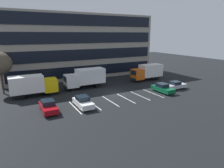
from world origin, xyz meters
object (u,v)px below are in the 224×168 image
Objects in this scene: box_truck_yellow at (33,85)px; sedan_forest at (163,88)px; sedan_silver at (176,85)px; sedan_white at (83,102)px; bare_tree at (0,63)px; box_truck_orange at (147,72)px; box_truck_white at (85,77)px; sedan_maroon at (48,106)px.

sedan_forest is (20.20, -8.48, -1.22)m from box_truck_yellow.
box_truck_yellow is at bearing 161.45° from sedan_silver.
sedan_white is 0.60× the size of bare_tree.
sedan_silver is at bearing -23.01° from bare_tree.
bare_tree is at bearing 153.10° from sedan_forest.
box_truck_orange is 0.96× the size of box_truck_white.
box_truck_white is at bearing 138.90° from sedan_forest.
sedan_forest is (-3.65, -0.48, 0.05)m from sedan_silver.
box_truck_yellow is 1.75× the size of sedan_white.
box_truck_orange is 9.61m from sedan_forest.
box_truck_yellow is 25.18m from sedan_silver.
box_truck_orange is 8.44m from sedan_silver.
box_truck_white reaches higher than sedan_forest.
box_truck_white is 10.42m from sedan_white.
bare_tree is at bearing 167.41° from box_truck_white.
box_truck_white is 1.82× the size of sedan_maroon.
sedan_maroon is 0.59× the size of bare_tree.
sedan_forest is at bearing -22.78° from box_truck_yellow.
sedan_forest is (14.83, 0.13, 0.01)m from sedan_white.
bare_tree is at bearing 172.67° from box_truck_orange.
sedan_silver is at bearing 7.46° from sedan_forest.
box_truck_white is 14.50m from bare_tree.
sedan_white is at bearing -58.08° from box_truck_yellow.
box_truck_orange reaches higher than sedan_maroon.
sedan_forest is 27.88m from bare_tree.
box_truck_yellow reaches higher than sedan_forest.
box_truck_orange is at bearing 67.84° from sedan_forest.
box_truck_orange is 24.56m from sedan_maroon.
sedan_white reaches higher than sedan_silver.
sedan_maroon is 0.98× the size of sedan_forest.
box_truck_yellow reaches higher than sedan_maroon.
box_truck_white is 1.81× the size of sedan_white.
sedan_silver is at bearing -89.62° from box_truck_orange.
sedan_forest is at bearing -112.16° from box_truck_orange.
bare_tree reaches higher than sedan_silver.
box_truck_white is at bearing 177.86° from box_truck_orange.
box_truck_white is at bearing 66.63° from sedan_white.
box_truck_yellow is at bearing 95.24° from sedan_maroon.
bare_tree is (-4.34, 3.97, 3.27)m from box_truck_yellow.
bare_tree is (-13.80, 3.08, 3.20)m from box_truck_white.
sedan_silver is at bearing 1.88° from sedan_white.
box_truck_white reaches higher than sedan_silver.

